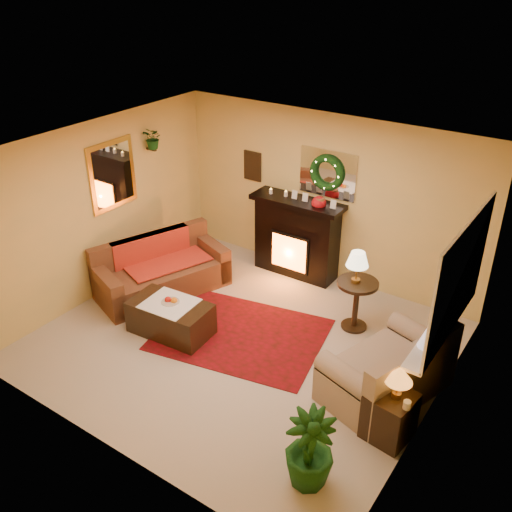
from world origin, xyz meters
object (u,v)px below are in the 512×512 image
Objects in this scene: loveseat at (387,363)px; coffee_table at (171,319)px; end_table_square at (389,417)px; fireplace at (297,242)px; side_table_round at (356,307)px; sofa at (162,267)px.

coffee_table is at bearing -152.53° from loveseat.
fireplace is at bearing 136.54° from end_table_square.
fireplace reaches higher than coffee_table.
loveseat is 2.08× the size of side_table_round.
sofa reaches higher than side_table_round.
end_table_square is at bearing -46.77° from loveseat.
fireplace reaches higher than sofa.
loveseat is at bearing 6.10° from coffee_table.
end_table_square reaches higher than coffee_table.
side_table_round is at bearing 33.01° from coffee_table.
sofa is 3.46× the size of end_table_square.
end_table_square is at bearing -54.22° from side_table_round.
coffee_table is (-2.00, -1.52, -0.12)m from side_table_round.
coffee_table is at bearing -104.03° from fireplace.
sofa is 3.69m from loveseat.
loveseat reaches higher than sofa.
fireplace is 1.70m from side_table_round.
loveseat is 1.33m from side_table_round.
sofa is 1.29× the size of loveseat.
sofa is 1.48× the size of fireplace.
loveseat reaches higher than coffee_table.
coffee_table is (-2.87, -0.52, -0.21)m from loveseat.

